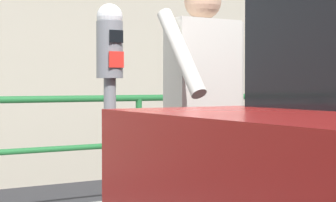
# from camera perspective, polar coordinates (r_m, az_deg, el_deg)

# --- Properties ---
(parking_meter) EXTENTS (0.15, 0.16, 1.56)m
(parking_meter) POSITION_cam_1_polar(r_m,az_deg,el_deg) (3.25, -5.85, 1.43)
(parking_meter) COLOR slate
(parking_meter) RESTS_ON sidewalk_curb
(pedestrian_at_meter) EXTENTS (0.63, 0.51, 1.74)m
(pedestrian_at_meter) POSITION_cam_1_polar(r_m,az_deg,el_deg) (3.57, 3.55, 0.01)
(pedestrian_at_meter) COLOR black
(pedestrian_at_meter) RESTS_ON sidewalk_curb
(background_railing) EXTENTS (24.06, 0.06, 1.00)m
(background_railing) POSITION_cam_1_polar(r_m,az_deg,el_deg) (5.00, -14.04, -2.73)
(background_railing) COLOR #1E602D
(background_railing) RESTS_ON sidewalk_curb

